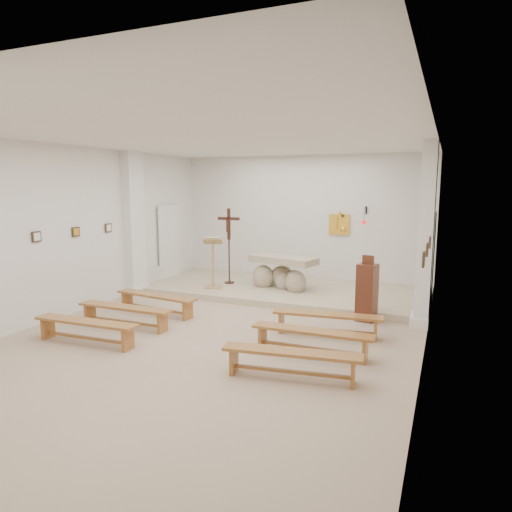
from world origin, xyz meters
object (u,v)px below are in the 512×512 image
at_px(bench_right_second, 312,336).
at_px(bench_right_front, 327,319).
at_px(crucifix_stand, 229,240).
at_px(bench_left_third, 86,326).
at_px(donation_pedestal, 367,292).
at_px(bench_right_third, 292,358).
at_px(lectern, 213,263).
at_px(altar, 282,275).
at_px(bench_left_front, 156,299).
at_px(bench_left_second, 125,311).

bearing_deg(bench_right_second, bench_right_front, 89.37).
distance_m(crucifix_stand, bench_left_third, 4.85).
distance_m(crucifix_stand, bench_right_second, 5.08).
distance_m(donation_pedestal, bench_right_third, 3.30).
distance_m(lectern, donation_pedestal, 4.01).
relative_size(crucifix_stand, bench_right_front, 0.99).
distance_m(altar, bench_left_front, 3.30).
xyz_separation_m(crucifix_stand, bench_right_second, (3.30, -3.73, -0.97)).
bearing_deg(bench_right_front, crucifix_stand, 133.42).
xyz_separation_m(bench_left_second, bench_right_second, (3.68, 0.00, 0.00)).
bearing_deg(bench_left_second, donation_pedestal, 27.57).
relative_size(altar, donation_pedestal, 1.37).
height_order(lectern, donation_pedestal, lectern).
bearing_deg(crucifix_stand, lectern, -105.50).
bearing_deg(bench_right_front, bench_right_third, -97.13).
relative_size(altar, bench_right_front, 0.92).
distance_m(bench_right_front, bench_right_second, 1.01).
bearing_deg(lectern, bench_left_front, -118.62).
xyz_separation_m(lectern, bench_right_third, (3.43, -4.09, -0.48)).
relative_size(altar, bench_right_second, 0.92).
height_order(bench_left_front, bench_left_second, same).
bearing_deg(bench_right_front, donation_pedestal, 61.22).
bearing_deg(crucifix_stand, bench_right_front, -43.97).
height_order(lectern, bench_left_front, lectern).
distance_m(bench_left_front, bench_left_second, 1.01).
bearing_deg(lectern, bench_right_second, -63.57).
bearing_deg(bench_right_front, altar, 116.83).
xyz_separation_m(altar, crucifix_stand, (-1.46, -0.02, 0.79)).
bearing_deg(lectern, crucifix_stand, 57.38).
relative_size(altar, bench_left_third, 0.92).
height_order(bench_right_second, bench_left_third, same).
distance_m(bench_left_second, bench_left_third, 1.01).
distance_m(altar, lectern, 1.75).
bearing_deg(crucifix_stand, donation_pedestal, -25.98).
distance_m(donation_pedestal, bench_right_front, 1.35).
xyz_separation_m(altar, bench_left_second, (-1.84, -3.75, -0.18)).
bearing_deg(bench_right_second, lectern, 137.45).
relative_size(altar, bench_left_front, 0.92).
distance_m(crucifix_stand, bench_left_front, 2.91).
bearing_deg(crucifix_stand, bench_left_third, -99.10).
height_order(donation_pedestal, bench_left_second, donation_pedestal).
xyz_separation_m(bench_right_front, bench_left_third, (-3.68, -2.02, 0.00)).
bearing_deg(bench_right_third, bench_left_front, 143.26).
xyz_separation_m(donation_pedestal, bench_right_second, (-0.49, -2.24, -0.27)).
bearing_deg(bench_right_third, bench_left_third, 172.03).
bearing_deg(lectern, bench_right_third, -71.67).
height_order(lectern, bench_right_third, lectern).
xyz_separation_m(bench_left_front, bench_right_third, (3.68, -2.02, 0.00)).
relative_size(bench_right_front, bench_left_second, 1.01).
bearing_deg(bench_left_front, bench_right_front, 7.30).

